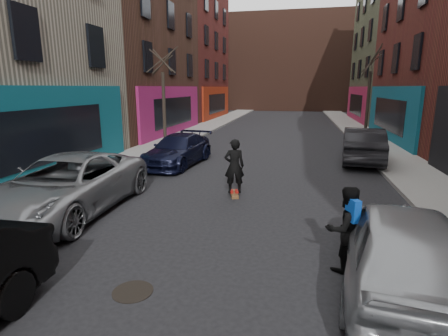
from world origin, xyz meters
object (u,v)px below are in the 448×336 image
at_px(parked_left_end, 178,150).
at_px(skateboard, 234,194).
at_px(tree_left_far, 163,88).
at_px(skateboarder, 234,166).
at_px(tree_right_far, 369,86).
at_px(parked_right_far, 402,247).
at_px(pedestrian, 346,229).
at_px(manhole, 133,291).
at_px(parked_right_end, 363,145).
at_px(parked_left_far, 67,185).

relative_size(parked_left_end, skateboard, 5.86).
distance_m(tree_left_far, skateboard, 11.25).
height_order(skateboard, skateboarder, skateboarder).
xyz_separation_m(parked_left_end, skateboarder, (3.32, -4.05, 0.30)).
xyz_separation_m(tree_left_far, tree_right_far, (12.40, 6.00, 0.15)).
relative_size(parked_right_far, pedestrian, 2.83).
bearing_deg(tree_left_far, parked_left_end, -62.71).
xyz_separation_m(tree_right_far, skateboard, (-6.53, -15.00, -3.48)).
bearing_deg(manhole, tree_left_far, 109.21).
bearing_deg(parked_left_end, parked_right_end, 21.44).
distance_m(parked_right_far, manhole, 4.65).
relative_size(parked_right_end, pedestrian, 2.95).
bearing_deg(manhole, parked_right_far, 12.59).
bearing_deg(skateboarder, skateboard, 180.00).
bearing_deg(parked_left_end, manhole, -69.48).
xyz_separation_m(parked_right_end, manhole, (-5.65, -12.14, -0.80)).
relative_size(parked_right_end, skateboard, 6.15).
bearing_deg(parked_left_far, parked_right_end, 42.61).
bearing_deg(parked_right_far, skateboarder, -44.74).
height_order(parked_right_end, skateboard, parked_right_end).
relative_size(skateboard, pedestrian, 0.48).
relative_size(skateboard, manhole, 1.14).
xyz_separation_m(skateboarder, pedestrian, (2.90, -4.24, -0.14)).
xyz_separation_m(parked_right_far, parked_right_end, (1.18, 11.14, 0.01)).
relative_size(parked_right_end, skateboarder, 2.79).
bearing_deg(parked_right_far, parked_left_end, -44.18).
distance_m(skateboard, skateboarder, 0.93).
bearing_deg(skateboard, skateboarder, 0.00).
xyz_separation_m(parked_left_end, parked_right_far, (7.07, -8.82, 0.12)).
bearing_deg(parked_left_far, skateboarder, 28.97).
bearing_deg(tree_left_far, tree_right_far, 25.82).
distance_m(parked_right_end, manhole, 13.42).
relative_size(parked_left_far, parked_right_far, 1.22).
height_order(parked_right_far, skateboarder, skateboarder).
distance_m(tree_right_far, skateboard, 16.73).
relative_size(parked_right_far, skateboard, 5.90).
bearing_deg(pedestrian, parked_right_end, -125.24).
xyz_separation_m(tree_right_far, manhole, (-7.25, -20.78, -3.52)).
relative_size(tree_left_far, skateboarder, 3.69).
relative_size(tree_right_far, parked_left_end, 1.45).
distance_m(parked_right_end, pedestrian, 10.80).
xyz_separation_m(parked_left_far, pedestrian, (7.17, -1.75, 0.05)).
bearing_deg(parked_right_end, tree_left_far, -7.32).
bearing_deg(skateboard, parked_left_far, -165.35).
distance_m(parked_right_end, skateboard, 8.09).
distance_m(parked_right_end, skateboarder, 8.05).
height_order(skateboard, manhole, skateboard).
height_order(skateboarder, pedestrian, skateboarder).
xyz_separation_m(parked_right_end, skateboard, (-4.93, -6.37, -0.76)).
relative_size(tree_left_far, parked_left_end, 1.39).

